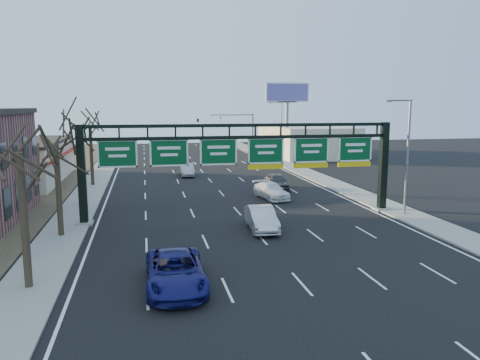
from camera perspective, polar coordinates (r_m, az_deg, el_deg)
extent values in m
plane|color=black|center=(28.79, 3.59, -8.18)|extent=(160.00, 160.00, 0.00)
cube|color=gray|center=(47.61, -18.09, -1.60)|extent=(3.00, 120.00, 0.12)
cube|color=gray|center=(51.36, 11.57, -0.57)|extent=(3.00, 120.00, 0.12)
cube|color=white|center=(47.85, -2.68, -1.16)|extent=(21.60, 120.00, 0.01)
cube|color=black|center=(35.15, -18.73, 0.54)|extent=(0.55, 0.55, 7.20)
cube|color=gray|center=(35.81, -18.44, -5.01)|extent=(1.20, 1.20, 0.20)
cube|color=black|center=(39.69, 17.06, 1.56)|extent=(0.55, 0.55, 7.20)
cube|color=gray|center=(40.28, 16.82, -3.38)|extent=(1.20, 1.20, 0.20)
cube|color=black|center=(35.30, 0.29, 6.69)|extent=(23.40, 0.25, 0.25)
cube|color=black|center=(35.35, 0.29, 5.23)|extent=(23.40, 0.25, 0.25)
cube|color=#04441E|center=(34.74, -14.71, 3.12)|extent=(2.80, 0.10, 2.00)
cube|color=#04441E|center=(34.73, -8.64, 3.32)|extent=(2.80, 0.10, 2.00)
cube|color=#04441E|center=(35.11, -2.64, 3.47)|extent=(2.80, 0.10, 2.00)
cube|color=#04441E|center=(35.86, 3.15, 3.59)|extent=(2.80, 0.10, 2.00)
cube|color=yellow|center=(36.00, 3.14, 1.65)|extent=(2.80, 0.10, 0.40)
cube|color=#04441E|center=(36.96, 8.68, 3.66)|extent=(2.80, 0.10, 2.00)
cube|color=yellow|center=(37.09, 8.63, 1.79)|extent=(2.80, 0.10, 0.40)
cube|color=#04441E|center=(38.38, 13.84, 3.70)|extent=(2.80, 0.10, 2.00)
cube|color=yellow|center=(38.51, 13.77, 1.90)|extent=(2.80, 0.10, 0.40)
cube|color=beige|center=(57.66, -25.83, 1.90)|extent=(10.00, 18.00, 4.40)
cube|color=#332B26|center=(57.45, -25.99, 4.22)|extent=(10.40, 18.40, 0.30)
cube|color=#AC2111|center=(56.53, -20.87, 2.90)|extent=(1.20, 18.00, 0.40)
cube|color=beige|center=(81.45, 8.02, 4.80)|extent=(12.00, 20.00, 5.00)
cylinder|color=#30281A|center=(23.76, -24.83, -4.40)|extent=(0.36, 0.36, 6.46)
cylinder|color=#30281A|center=(32.45, -21.25, -1.07)|extent=(0.36, 0.36, 6.08)
cylinder|color=#30281A|center=(42.18, -19.06, 1.80)|extent=(0.36, 0.36, 6.84)
cylinder|color=#30281A|center=(52.07, -17.67, 2.97)|extent=(0.36, 0.36, 6.46)
cylinder|color=slate|center=(38.30, 19.74, 2.70)|extent=(0.20, 0.20, 9.00)
cylinder|color=slate|center=(37.64, 18.92, 9.35)|extent=(1.80, 0.12, 0.12)
cube|color=slate|center=(37.19, 17.70, 9.35)|extent=(0.50, 0.22, 0.15)
cylinder|color=slate|center=(69.53, 5.05, 5.87)|extent=(0.20, 0.20, 9.00)
cylinder|color=slate|center=(69.16, 4.37, 9.51)|extent=(1.80, 0.12, 0.12)
cube|color=slate|center=(68.92, 3.64, 9.47)|extent=(0.50, 0.22, 0.15)
cylinder|color=slate|center=(75.01, 5.72, 6.00)|extent=(0.50, 0.50, 9.00)
cube|color=slate|center=(74.90, 5.77, 9.44)|extent=(3.00, 0.30, 0.20)
cube|color=white|center=(74.92, 5.79, 10.59)|extent=(7.00, 0.30, 3.00)
cube|color=#5E55AB|center=(74.73, 5.84, 10.59)|extent=(6.60, 0.05, 2.60)
cylinder|color=black|center=(83.86, 1.57, 5.69)|extent=(0.18, 0.18, 7.00)
cylinder|color=black|center=(82.95, -1.00, 7.94)|extent=(7.60, 0.14, 0.14)
imported|color=black|center=(82.62, -2.38, 7.37)|extent=(0.20, 0.20, 1.00)
imported|color=black|center=(82.07, -5.16, 7.33)|extent=(0.54, 0.54, 1.62)
imported|color=navy|center=(22.66, -7.87, -10.94)|extent=(2.78, 5.94, 1.65)
imported|color=#BBBCC1|center=(32.45, 2.63, -4.70)|extent=(1.98, 4.98, 1.61)
imported|color=white|center=(43.30, 3.83, -1.32)|extent=(2.83, 5.17, 1.42)
imported|color=#393C3E|center=(47.78, 4.46, -0.20)|extent=(2.19, 4.92, 1.64)
imported|color=#A1A2A6|center=(57.28, -6.49, 1.25)|extent=(1.65, 4.54, 1.49)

